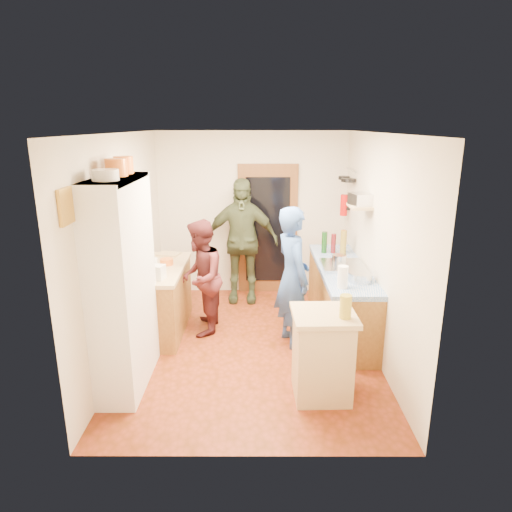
{
  "coord_description": "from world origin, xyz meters",
  "views": [
    {
      "loc": [
        0.08,
        -5.22,
        2.7
      ],
      "look_at": [
        0.07,
        0.15,
        1.14
      ],
      "focal_mm": 32.0,
      "sensor_mm": 36.0,
      "label": 1
    }
  ],
  "objects_px": {
    "person_back": "(242,241)",
    "hutch_body": "(123,285)",
    "island_base": "(322,357)",
    "right_counter_base": "(340,300)",
    "person_left": "(203,277)",
    "person_hob": "(296,277)"
  },
  "relations": [
    {
      "from": "hutch_body",
      "to": "island_base",
      "type": "height_order",
      "value": "hutch_body"
    },
    {
      "from": "person_back",
      "to": "person_hob",
      "type": "bearing_deg",
      "value": -62.85
    },
    {
      "from": "island_base",
      "to": "person_back",
      "type": "distance_m",
      "value": 2.84
    },
    {
      "from": "island_base",
      "to": "person_hob",
      "type": "bearing_deg",
      "value": 98.82
    },
    {
      "from": "hutch_body",
      "to": "person_hob",
      "type": "bearing_deg",
      "value": 25.57
    },
    {
      "from": "person_hob",
      "to": "person_back",
      "type": "relative_size",
      "value": 0.91
    },
    {
      "from": "person_hob",
      "to": "person_back",
      "type": "distance_m",
      "value": 1.65
    },
    {
      "from": "island_base",
      "to": "person_back",
      "type": "height_order",
      "value": "person_back"
    },
    {
      "from": "person_hob",
      "to": "person_left",
      "type": "distance_m",
      "value": 1.25
    },
    {
      "from": "person_left",
      "to": "person_back",
      "type": "relative_size",
      "value": 0.79
    },
    {
      "from": "island_base",
      "to": "hutch_body",
      "type": "bearing_deg",
      "value": 172.33
    },
    {
      "from": "hutch_body",
      "to": "person_back",
      "type": "distance_m",
      "value": 2.64
    },
    {
      "from": "person_left",
      "to": "person_hob",
      "type": "bearing_deg",
      "value": 74.81
    },
    {
      "from": "island_base",
      "to": "right_counter_base",
      "type": "bearing_deg",
      "value": 73.65
    },
    {
      "from": "hutch_body",
      "to": "right_counter_base",
      "type": "height_order",
      "value": "hutch_body"
    },
    {
      "from": "person_back",
      "to": "hutch_body",
      "type": "bearing_deg",
      "value": -114.23
    },
    {
      "from": "island_base",
      "to": "person_hob",
      "type": "xyz_separation_m",
      "value": [
        -0.18,
        1.16,
        0.45
      ]
    },
    {
      "from": "right_counter_base",
      "to": "person_left",
      "type": "relative_size",
      "value": 1.44
    },
    {
      "from": "hutch_body",
      "to": "person_left",
      "type": "height_order",
      "value": "hutch_body"
    },
    {
      "from": "right_counter_base",
      "to": "person_left",
      "type": "distance_m",
      "value": 1.86
    },
    {
      "from": "hutch_body",
      "to": "person_hob",
      "type": "height_order",
      "value": "hutch_body"
    },
    {
      "from": "hutch_body",
      "to": "island_base",
      "type": "relative_size",
      "value": 2.56
    }
  ]
}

